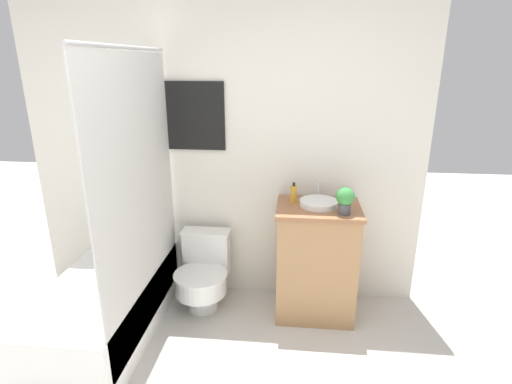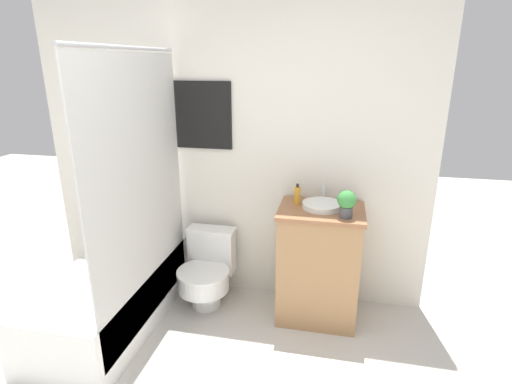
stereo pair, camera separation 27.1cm
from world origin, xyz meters
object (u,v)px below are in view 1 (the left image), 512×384
(toilet, at_px, (203,273))
(soap_bottle, at_px, (294,194))
(sink, at_px, (319,203))
(potted_plant, at_px, (345,199))

(toilet, distance_m, soap_bottle, 0.96)
(sink, height_order, potted_plant, potted_plant)
(potted_plant, bearing_deg, toilet, 173.52)
(sink, height_order, soap_bottle, soap_bottle)
(sink, distance_m, soap_bottle, 0.20)
(soap_bottle, distance_m, potted_plant, 0.41)
(sink, distance_m, potted_plant, 0.24)
(toilet, height_order, soap_bottle, soap_bottle)
(soap_bottle, relative_size, potted_plant, 0.80)
(toilet, height_order, sink, sink)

